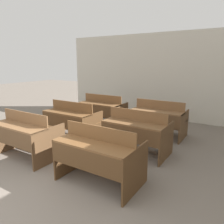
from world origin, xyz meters
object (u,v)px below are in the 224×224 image
(bench_front_left, at_px, (26,134))
(bench_front_right, at_px, (99,154))
(bench_second_right, at_px, (137,131))
(bench_third_left, at_px, (102,110))
(bench_second_left, at_px, (72,119))
(bench_third_right, at_px, (159,118))

(bench_front_left, xyz_separation_m, bench_front_right, (1.74, -0.00, 0.00))
(bench_second_right, relative_size, bench_third_left, 1.00)
(bench_front_right, bearing_deg, bench_third_left, 123.76)
(bench_second_left, height_order, bench_second_right, same)
(bench_front_left, height_order, bench_third_left, same)
(bench_front_left, relative_size, bench_third_right, 1.00)
(bench_front_left, xyz_separation_m, bench_second_left, (0.01, 1.29, 0.00))
(bench_second_left, xyz_separation_m, bench_second_right, (1.73, 0.01, 0.00))
(bench_second_left, bearing_deg, bench_front_left, -90.43)
(bench_third_right, bearing_deg, bench_second_left, -143.22)
(bench_second_right, relative_size, bench_third_right, 1.00)
(bench_third_left, relative_size, bench_third_right, 1.00)
(bench_front_right, distance_m, bench_second_left, 2.16)
(bench_second_right, bearing_deg, bench_second_left, -179.51)
(bench_second_left, xyz_separation_m, bench_third_left, (-0.01, 1.31, 0.00))
(bench_second_left, distance_m, bench_third_right, 2.15)
(bench_second_right, height_order, bench_third_left, same)
(bench_front_right, height_order, bench_second_right, same)
(bench_front_left, bearing_deg, bench_second_left, 89.57)
(bench_second_right, distance_m, bench_third_left, 2.17)
(bench_third_left, height_order, bench_third_right, same)
(bench_second_left, xyz_separation_m, bench_third_right, (1.72, 1.29, 0.00))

